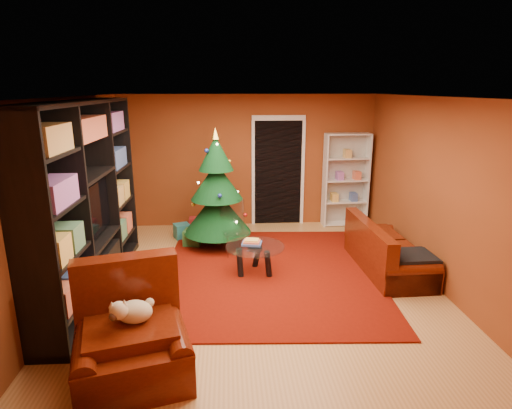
{
  "coord_description": "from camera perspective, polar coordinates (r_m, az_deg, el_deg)",
  "views": [
    {
      "loc": [
        -0.41,
        -5.67,
        2.71
      ],
      "look_at": [
        0.0,
        0.4,
        1.05
      ],
      "focal_mm": 30.0,
      "sensor_mm": 36.0,
      "label": 1
    }
  ],
  "objects": [
    {
      "name": "floor",
      "position": [
        6.31,
        0.25,
        -10.44
      ],
      "size": [
        5.0,
        5.5,
        0.05
      ],
      "primitive_type": "cube",
      "color": "#B17C43",
      "rests_on": "ground"
    },
    {
      "name": "ceiling",
      "position": [
        5.68,
        0.28,
        14.41
      ],
      "size": [
        5.0,
        5.5,
        0.05
      ],
      "primitive_type": "cube",
      "color": "silver",
      "rests_on": "wall_back"
    },
    {
      "name": "wall_back",
      "position": [
        8.57,
        -1.07,
        5.8
      ],
      "size": [
        5.0,
        0.05,
        2.6
      ],
      "primitive_type": "cube",
      "color": "brown",
      "rests_on": "ground"
    },
    {
      "name": "wall_left",
      "position": [
        6.21,
        -23.66,
        0.84
      ],
      "size": [
        0.05,
        5.5,
        2.6
      ],
      "primitive_type": "cube",
      "color": "brown",
      "rests_on": "ground"
    },
    {
      "name": "wall_right",
      "position": [
        6.53,
        22.94,
        1.58
      ],
      "size": [
        0.05,
        5.5,
        2.6
      ],
      "primitive_type": "cube",
      "color": "brown",
      "rests_on": "ground"
    },
    {
      "name": "doorway",
      "position": [
        8.62,
        2.95,
        4.15
      ],
      "size": [
        1.06,
        0.6,
        2.16
      ],
      "primitive_type": null,
      "color": "black",
      "rests_on": "floor"
    },
    {
      "name": "rug",
      "position": [
        6.56,
        1.73,
        -9.05
      ],
      "size": [
        3.4,
        3.9,
        0.02
      ],
      "primitive_type": "cube",
      "rotation": [
        0.0,
        0.0,
        -0.06
      ],
      "color": "#650F04",
      "rests_on": "floor"
    },
    {
      "name": "media_unit",
      "position": [
        6.04,
        -21.74,
        0.47
      ],
      "size": [
        0.55,
        3.35,
        2.56
      ],
      "primitive_type": null,
      "rotation": [
        0.0,
        0.0,
        -0.01
      ],
      "color": "black",
      "rests_on": "floor"
    },
    {
      "name": "christmas_tree",
      "position": [
        7.38,
        -5.26,
        1.92
      ],
      "size": [
        1.55,
        1.55,
        2.09
      ],
      "primitive_type": null,
      "rotation": [
        0.0,
        0.0,
        -0.42
      ],
      "color": "black",
      "rests_on": "floor"
    },
    {
      "name": "gift_box_teal",
      "position": [
        8.09,
        -9.83,
        -3.51
      ],
      "size": [
        0.35,
        0.35,
        0.27
      ],
      "primitive_type": "cube",
      "rotation": [
        0.0,
        0.0,
        0.4
      ],
      "color": "teal",
      "rests_on": "floor"
    },
    {
      "name": "gift_box_green",
      "position": [
        7.68,
        -8.45,
        -4.4
      ],
      "size": [
        0.34,
        0.34,
        0.29
      ],
      "primitive_type": "cube",
      "rotation": [
        0.0,
        0.0,
        -0.17
      ],
      "color": "#26622B",
      "rests_on": "floor"
    },
    {
      "name": "gift_box_red",
      "position": [
        8.69,
        -8.2,
        -2.36
      ],
      "size": [
        0.2,
        0.2,
        0.2
      ],
      "primitive_type": "cube",
      "rotation": [
        0.0,
        0.0,
        0.01
      ],
      "color": "#AC2429",
      "rests_on": "floor"
    },
    {
      "name": "white_bookshelf",
      "position": [
        8.75,
        11.89,
        3.19
      ],
      "size": [
        0.89,
        0.35,
        1.91
      ],
      "primitive_type": null,
      "rotation": [
        0.0,
        0.0,
        0.04
      ],
      "color": "white",
      "rests_on": "floor"
    },
    {
      "name": "armchair",
      "position": [
        4.41,
        -16.3,
        -16.43
      ],
      "size": [
        1.38,
        1.38,
        0.88
      ],
      "primitive_type": null,
      "rotation": [
        0.0,
        0.0,
        0.26
      ],
      "color": "#431105",
      "rests_on": "rug"
    },
    {
      "name": "dog",
      "position": [
        4.34,
        -15.88,
        -13.6
      ],
      "size": [
        0.46,
        0.39,
        0.29
      ],
      "primitive_type": null,
      "rotation": [
        0.0,
        0.0,
        0.26
      ],
      "color": "beige",
      "rests_on": "armchair"
    },
    {
      "name": "sofa",
      "position": [
        6.84,
        17.29,
        -5.31
      ],
      "size": [
        0.86,
        1.83,
        0.78
      ],
      "primitive_type": null,
      "rotation": [
        0.0,
        0.0,
        1.6
      ],
      "color": "#431105",
      "rests_on": "rug"
    },
    {
      "name": "coffee_table",
      "position": [
        6.44,
        -0.13,
        -7.35
      ],
      "size": [
        1.04,
        1.04,
        0.55
      ],
      "primitive_type": null,
      "rotation": [
        0.0,
        0.0,
        -0.2
      ],
      "color": "gray",
      "rests_on": "rug"
    },
    {
      "name": "acrylic_chair",
      "position": [
        7.12,
        -2.81,
        -3.62
      ],
      "size": [
        0.51,
        0.54,
        0.81
      ],
      "primitive_type": null,
      "rotation": [
        0.0,
        0.0,
        0.23
      ],
      "color": "#66605B",
      "rests_on": "rug"
    }
  ]
}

